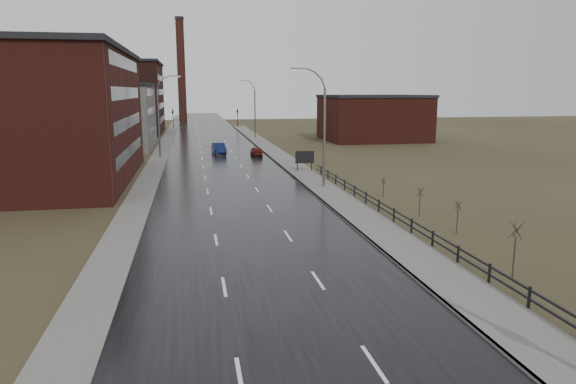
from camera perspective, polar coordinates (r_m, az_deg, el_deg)
name	(u,v)px	position (r m, az deg, el deg)	size (l,w,h in m)	color
road	(219,158)	(71.94, -7.70, 3.73)	(14.00, 300.00, 0.06)	black
sidewalk_right	(324,189)	(48.69, 4.04, 0.33)	(3.20, 180.00, 0.18)	#595651
curb_right	(309,190)	(48.34, 2.30, 0.27)	(0.16, 180.00, 0.18)	slate
sidewalk_left	(158,160)	(72.00, -14.24, 3.51)	(2.40, 260.00, 0.12)	#595651
warehouse_near	(15,116)	(58.95, -28.06, 7.48)	(22.44, 28.56, 13.50)	#471914
warehouse_mid	(102,115)	(90.51, -19.97, 8.00)	(16.32, 20.40, 10.50)	slate
warehouse_far	(100,98)	(120.84, -20.17, 9.81)	(26.52, 24.48, 15.50)	#331611
building_right	(373,118)	(99.34, 9.43, 8.16)	(18.36, 16.32, 8.50)	#471914
smokestack	(181,70)	(161.40, -11.78, 13.17)	(2.70, 2.70, 30.70)	#331611
streetlight_right_mid	(321,127)	(48.89, 3.72, 7.17)	(3.36, 0.28, 11.35)	slate
streetlight_left	(161,116)	(73.46, -13.97, 8.20)	(3.36, 0.28, 11.35)	slate
streetlight_right_far	(253,108)	(102.03, -3.86, 9.24)	(3.36, 0.28, 11.35)	slate
guardrail	(416,227)	(33.75, 14.05, -3.79)	(0.10, 53.05, 1.10)	black
shrub_c	(515,249)	(27.75, 23.89, -5.82)	(0.69, 0.73, 2.96)	#382D23
shrub_d	(458,216)	(35.60, 18.33, -2.52)	(0.52, 0.54, 2.17)	#382D23
shrub_e	(420,201)	(39.37, 14.43, -0.99)	(0.53, 0.55, 2.21)	#382D23
shrub_f	(383,187)	(45.94, 10.57, 0.55)	(0.42, 0.44, 1.72)	#382D23
billboard	(305,158)	(59.06, 1.86, 3.82)	(2.20, 0.17, 2.47)	black
traffic_light_left	(173,110)	(131.42, -12.69, 8.89)	(0.58, 2.73, 5.30)	black
traffic_light_right	(237,110)	(131.85, -5.64, 9.11)	(0.58, 2.73, 5.30)	black
car_near	(219,149)	(76.42, -7.70, 4.76)	(1.74, 4.99, 1.64)	#0C163E
car_far	(256,151)	(74.07, -3.52, 4.52)	(1.60, 3.98, 1.35)	#55150E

